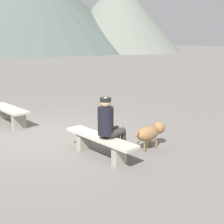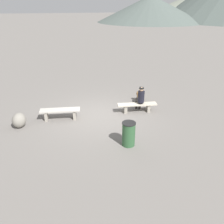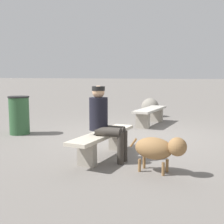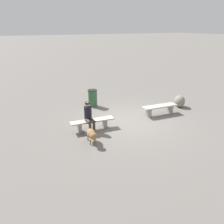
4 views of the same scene
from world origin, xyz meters
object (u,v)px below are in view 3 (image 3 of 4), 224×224
at_px(bench_left, 150,113).
at_px(seated_person, 104,119).
at_px(bench_right, 103,140).
at_px(dog, 159,148).
at_px(trash_bin, 19,115).
at_px(boulder, 150,107).

height_order(bench_left, seated_person, seated_person).
bearing_deg(bench_right, seated_person, 31.14).
xyz_separation_m(dog, trash_bin, (-1.63, -3.71, 0.10)).
height_order(seated_person, dog, seated_person).
bearing_deg(trash_bin, bench_right, 66.31).
height_order(seated_person, boulder, seated_person).
xyz_separation_m(bench_left, dog, (4.02, 1.06, 0.03)).
distance_m(bench_left, dog, 4.16).
bearing_deg(dog, seated_person, 170.93).
distance_m(trash_bin, boulder, 4.66).
relative_size(seated_person, boulder, 1.97).
distance_m(seated_person, trash_bin, 3.05).
height_order(bench_left, bench_right, bench_left).
relative_size(dog, trash_bin, 0.94).
height_order(dog, trash_bin, trash_bin).
bearing_deg(bench_right, dog, 71.49).
relative_size(seated_person, trash_bin, 1.36).
distance_m(bench_right, boulder, 5.25).
relative_size(bench_right, dog, 2.17).
bearing_deg(boulder, bench_right, 4.23).
distance_m(bench_left, trash_bin, 3.57).
height_order(bench_left, trash_bin, trash_bin).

